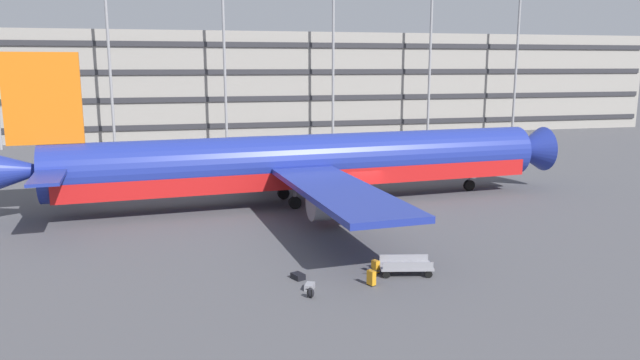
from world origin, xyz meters
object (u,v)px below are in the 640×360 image
suitcase_black (375,266)px  suitcase_purple (371,278)px  suitcase_navy (310,286)px  suitcase_silver (298,276)px  backpack_laid_flat (311,293)px  baggage_cart (406,266)px  airliner (302,164)px

suitcase_black → suitcase_purple: suitcase_purple is taller
suitcase_black → suitcase_navy: 3.93m
suitcase_black → suitcase_silver: size_ratio=1.00×
backpack_laid_flat → baggage_cart: 5.58m
suitcase_silver → backpack_laid_flat: (0.08, -2.44, 0.09)m
suitcase_purple → backpack_laid_flat: bearing=-166.2°
suitcase_navy → suitcase_silver: suitcase_silver is taller
suitcase_purple → baggage_cart: 2.41m
airliner → suitcase_purple: airliner is taller
suitcase_navy → suitcase_black: bearing=20.3°
suitcase_black → baggage_cart: (1.41, -0.50, 0.07)m
baggage_cart → backpack_laid_flat: bearing=-160.7°
suitcase_black → suitcase_purple: (-0.75, -1.58, 0.04)m
airliner → suitcase_purple: size_ratio=47.21×
suitcase_navy → suitcase_silver: size_ratio=0.94×
suitcase_navy → suitcase_silver: bearing=99.9°
suitcase_black → backpack_laid_flat: bearing=-148.7°
suitcase_navy → suitcase_silver: (-0.25, 1.46, 0.00)m
suitcase_silver → backpack_laid_flat: 2.44m
suitcase_black → suitcase_purple: size_ratio=0.87×
suitcase_silver → baggage_cart: bearing=-6.4°
airliner → suitcase_navy: airliner is taller
suitcase_black → baggage_cart: baggage_cart is taller
suitcase_navy → baggage_cart: (5.09, 0.86, 0.29)m
airliner → baggage_cart: (1.73, -16.49, -2.57)m
suitcase_purple → backpack_laid_flat: (-3.11, -0.77, -0.17)m
airliner → suitcase_black: (0.32, -15.98, -2.64)m
airliner → backpack_laid_flat: bearing=-100.9°
suitcase_purple → suitcase_silver: suitcase_purple is taller
suitcase_silver → baggage_cart: size_ratio=0.24×
airliner → suitcase_black: 16.20m
suitcase_navy → backpack_laid_flat: size_ratio=1.46×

